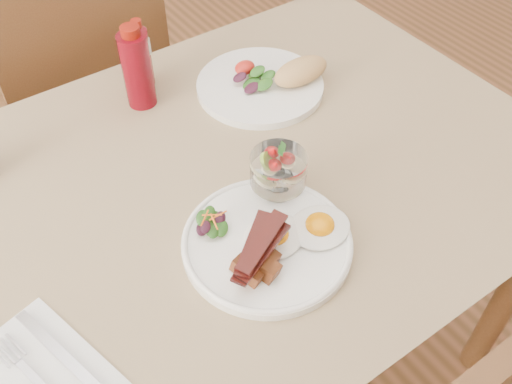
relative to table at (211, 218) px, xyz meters
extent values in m
plane|color=brown|center=(0.00, 0.00, -0.66)|extent=(5.00, 5.00, 0.00)
cylinder|color=brown|center=(0.59, -0.36, -0.31)|extent=(0.06, 0.06, 0.71)
cylinder|color=brown|center=(0.59, 0.36, -0.31)|extent=(0.06, 0.06, 0.71)
cube|color=brown|center=(0.00, 0.00, 0.07)|extent=(1.30, 0.85, 0.04)
cube|color=#93795A|center=(0.00, 0.00, 0.09)|extent=(1.33, 0.88, 0.00)
cylinder|color=brown|center=(-0.18, 0.57, -0.44)|extent=(0.04, 0.04, 0.45)
cylinder|color=brown|center=(0.18, 0.57, -0.44)|extent=(0.04, 0.04, 0.45)
cylinder|color=brown|center=(-0.18, 0.93, -0.44)|extent=(0.04, 0.04, 0.45)
cylinder|color=brown|center=(0.18, 0.93, -0.44)|extent=(0.04, 0.04, 0.45)
cube|color=brown|center=(0.00, 0.75, -0.20)|extent=(0.42, 0.42, 0.03)
cube|color=brown|center=(0.00, 0.55, 0.04)|extent=(0.42, 0.03, 0.46)
cylinder|color=white|center=(0.01, -0.17, 0.10)|extent=(0.28, 0.28, 0.02)
ellipsoid|color=white|center=(0.09, -0.20, 0.11)|extent=(0.13, 0.12, 0.01)
ellipsoid|color=orange|center=(0.09, -0.20, 0.12)|extent=(0.05, 0.05, 0.03)
ellipsoid|color=white|center=(0.02, -0.17, 0.11)|extent=(0.13, 0.12, 0.01)
ellipsoid|color=orange|center=(0.02, -0.17, 0.12)|extent=(0.05, 0.05, 0.03)
cube|color=brown|center=(-0.04, -0.20, 0.12)|extent=(0.03, 0.03, 0.03)
cube|color=brown|center=(-0.02, -0.21, 0.12)|extent=(0.03, 0.03, 0.03)
cube|color=brown|center=(-0.05, -0.22, 0.12)|extent=(0.02, 0.02, 0.02)
cube|color=brown|center=(-0.01, -0.19, 0.12)|extent=(0.03, 0.03, 0.03)
cube|color=brown|center=(-0.03, -0.23, 0.12)|extent=(0.03, 0.03, 0.03)
cube|color=brown|center=(-0.06, -0.19, 0.12)|extent=(0.02, 0.02, 0.02)
cube|color=brown|center=(-0.03, -0.20, 0.14)|extent=(0.03, 0.03, 0.03)
cube|color=#50150D|center=(-0.04, -0.20, 0.14)|extent=(0.12, 0.08, 0.01)
cube|color=#50150D|center=(-0.03, -0.21, 0.15)|extent=(0.12, 0.07, 0.01)
cube|color=#50150D|center=(-0.03, -0.19, 0.15)|extent=(0.11, 0.09, 0.01)
cube|color=#50150D|center=(-0.03, -0.20, 0.16)|extent=(0.12, 0.07, 0.01)
ellipsoid|color=#1D4612|center=(-0.05, -0.10, 0.11)|extent=(0.04, 0.03, 0.01)
ellipsoid|color=#1D4612|center=(-0.04, -0.09, 0.11)|extent=(0.04, 0.03, 0.01)
ellipsoid|color=#331020|center=(-0.07, -0.10, 0.11)|extent=(0.03, 0.03, 0.01)
ellipsoid|color=#1D4612|center=(-0.04, -0.11, 0.12)|extent=(0.04, 0.03, 0.01)
ellipsoid|color=#1D4612|center=(-0.06, -0.11, 0.12)|extent=(0.03, 0.03, 0.01)
ellipsoid|color=#331020|center=(-0.04, -0.10, 0.12)|extent=(0.03, 0.02, 0.01)
ellipsoid|color=#1D4612|center=(-0.06, -0.09, 0.13)|extent=(0.04, 0.03, 0.01)
ellipsoid|color=#1D4612|center=(-0.05, -0.08, 0.13)|extent=(0.03, 0.03, 0.01)
ellipsoid|color=#331020|center=(-0.07, -0.11, 0.13)|extent=(0.03, 0.02, 0.01)
cylinder|color=orange|center=(-0.05, -0.10, 0.14)|extent=(0.03, 0.02, 0.01)
cylinder|color=orange|center=(-0.06, -0.09, 0.14)|extent=(0.03, 0.02, 0.01)
cylinder|color=orange|center=(-0.04, -0.10, 0.14)|extent=(0.03, 0.00, 0.01)
cylinder|color=orange|center=(-0.05, -0.11, 0.14)|extent=(0.01, 0.03, 0.01)
cylinder|color=white|center=(0.09, -0.09, 0.11)|extent=(0.05, 0.05, 0.01)
cylinder|color=white|center=(0.09, -0.09, 0.12)|extent=(0.02, 0.02, 0.02)
cylinder|color=white|center=(0.09, -0.09, 0.16)|extent=(0.10, 0.10, 0.06)
cylinder|color=#FFECB4|center=(0.07, -0.09, 0.15)|extent=(0.03, 0.03, 0.01)
cylinder|color=#FFECB4|center=(0.10, -0.10, 0.15)|extent=(0.03, 0.03, 0.01)
cylinder|color=#FFECB4|center=(0.08, -0.08, 0.16)|extent=(0.03, 0.03, 0.01)
cylinder|color=#88BF3A|center=(0.07, -0.08, 0.18)|extent=(0.04, 0.04, 0.01)
cone|color=red|center=(0.10, -0.10, 0.18)|extent=(0.03, 0.03, 0.03)
cone|color=red|center=(0.07, -0.10, 0.18)|extent=(0.03, 0.03, 0.03)
cone|color=red|center=(0.09, -0.08, 0.19)|extent=(0.03, 0.03, 0.03)
ellipsoid|color=#2E7229|center=(0.09, -0.09, 0.20)|extent=(0.02, 0.01, 0.00)
ellipsoid|color=#2E7229|center=(0.10, -0.09, 0.20)|extent=(0.02, 0.01, 0.00)
cylinder|color=white|center=(0.24, 0.18, 0.10)|extent=(0.27, 0.27, 0.02)
ellipsoid|color=#1D4612|center=(0.22, 0.18, 0.11)|extent=(0.04, 0.03, 0.01)
ellipsoid|color=#1D4612|center=(0.25, 0.21, 0.11)|extent=(0.04, 0.03, 0.01)
ellipsoid|color=#331020|center=(0.21, 0.17, 0.12)|extent=(0.04, 0.03, 0.01)
ellipsoid|color=#1D4612|center=(0.23, 0.16, 0.12)|extent=(0.04, 0.03, 0.01)
ellipsoid|color=#1D4612|center=(0.26, 0.18, 0.12)|extent=(0.04, 0.03, 0.01)
ellipsoid|color=#331020|center=(0.20, 0.20, 0.12)|extent=(0.03, 0.02, 0.01)
ellipsoid|color=#1D4612|center=(0.24, 0.19, 0.13)|extent=(0.04, 0.03, 0.01)
ellipsoid|color=#B32016|center=(0.23, 0.22, 0.12)|extent=(0.05, 0.04, 0.03)
ellipsoid|color=tan|center=(0.32, 0.14, 0.13)|extent=(0.14, 0.08, 0.05)
cylinder|color=#5F050F|center=(0.02, 0.29, 0.17)|extent=(0.08, 0.08, 0.16)
cylinder|color=maroon|center=(0.02, 0.29, 0.26)|extent=(0.05, 0.05, 0.02)
cylinder|color=#5F050F|center=(0.05, 0.34, 0.15)|extent=(0.04, 0.04, 0.13)
cylinder|color=silver|center=(0.05, 0.34, 0.18)|extent=(0.05, 0.05, 0.03)
cylinder|color=maroon|center=(0.05, 0.34, 0.23)|extent=(0.02, 0.02, 0.02)
cube|color=white|center=(-0.37, -0.17, 0.09)|extent=(0.17, 0.24, 0.00)
cube|color=#B6B6BB|center=(-0.34, -0.17, 0.09)|extent=(0.07, 0.20, 0.00)
cube|color=#B6B6BB|center=(-0.42, -0.12, 0.09)|extent=(0.02, 0.05, 0.00)
cube|color=#B6B6BB|center=(-0.41, -0.12, 0.09)|extent=(0.02, 0.05, 0.00)
cube|color=#B6B6BB|center=(-0.40, -0.11, 0.09)|extent=(0.02, 0.05, 0.00)
cube|color=#B6B6BB|center=(-0.39, -0.11, 0.09)|extent=(0.02, 0.05, 0.00)
camera|label=1|loc=(-0.33, -0.63, 0.84)|focal=40.00mm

